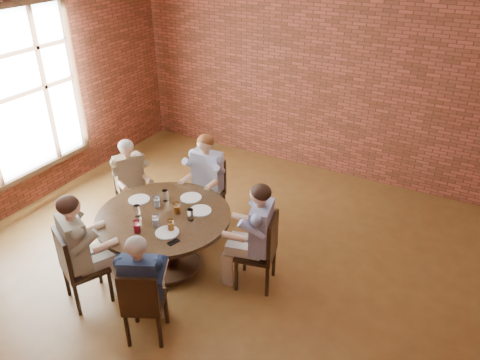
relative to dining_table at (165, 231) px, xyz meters
The scene contains 27 objects.
floor 0.80m from the dining_table, 13.59° to the right, with size 7.00×7.00×0.00m, color brown.
wall_back 3.60m from the dining_table, 80.19° to the left, with size 7.00×7.00×0.00m, color brown.
window 2.84m from the dining_table, behind, with size 0.10×2.16×2.36m.
dining_table is the anchor object (origin of this frame).
chair_a 1.18m from the dining_table, 13.53° to the left, with size 0.50×0.50×0.93m.
diner_a 1.11m from the dining_table, 13.53° to the left, with size 0.52×0.64×1.32m, color #4457B3, non-canonical shape.
chair_b 1.11m from the dining_table, 95.05° to the left, with size 0.45×0.45×0.93m.
diner_b 1.04m from the dining_table, 95.05° to the left, with size 0.52×0.64×1.32m, color #9FABCB, non-canonical shape.
chair_c 1.19m from the dining_table, 150.15° to the left, with size 0.52×0.52×0.88m.
diner_c 1.12m from the dining_table, 150.15° to the left, with size 0.47×0.58×1.23m, color brown, non-canonical shape.
chair_d 1.05m from the dining_table, 116.05° to the right, with size 0.57×0.57×0.94m.
diner_d 0.98m from the dining_table, 116.05° to the right, with size 0.53×0.65×1.34m, color #B39F8C, non-canonical shape.
chair_e 1.15m from the dining_table, 63.73° to the right, with size 0.51×0.51×0.88m.
diner_e 1.08m from the dining_table, 63.73° to the right, with size 0.47×0.58×1.24m, color #1A294A, non-canonical shape.
plate_a 0.48m from the dining_table, 39.12° to the left, with size 0.26×0.26×0.01m, color white.
plate_b 0.51m from the dining_table, 81.09° to the left, with size 0.26×0.26×0.01m, color white.
plate_c 0.52m from the dining_table, 166.11° to the left, with size 0.26×0.26×0.01m, color white.
plate_d 0.44m from the dining_table, 46.40° to the right, with size 0.26×0.26×0.01m, color white.
glass_a 0.45m from the dining_table, 10.59° to the left, with size 0.07×0.07×0.14m, color white.
glass_b 0.33m from the dining_table, 41.40° to the left, with size 0.07×0.07×0.14m, color white.
glass_c 0.43m from the dining_table, 122.68° to the left, with size 0.07×0.07×0.14m, color white.
glass_d 0.36m from the dining_table, 148.15° to the left, with size 0.07×0.07×0.14m, color white.
glass_e 0.41m from the dining_table, 145.92° to the right, with size 0.07×0.07×0.14m, color white.
glass_f 0.50m from the dining_table, 95.81° to the right, with size 0.07×0.07×0.14m, color white.
glass_g 0.37m from the dining_table, 73.43° to the right, with size 0.07×0.07×0.14m, color white.
glass_h 0.45m from the dining_table, 38.27° to the right, with size 0.07×0.07×0.14m, color white.
smartphone 0.60m from the dining_table, 42.13° to the right, with size 0.06×0.13×0.01m, color black.
Camera 1 is at (2.38, -3.36, 3.72)m, focal length 35.00 mm.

